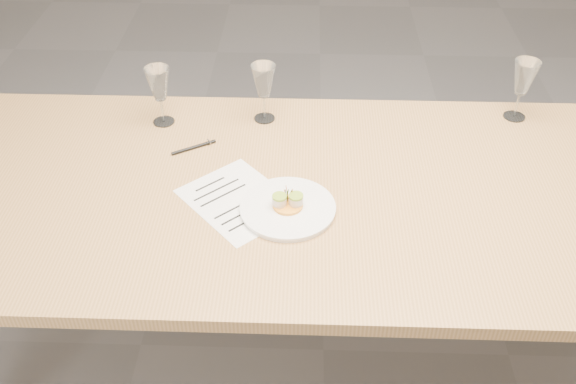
{
  "coord_description": "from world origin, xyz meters",
  "views": [
    {
      "loc": [
        -0.08,
        -1.45,
        1.91
      ],
      "look_at": [
        -0.13,
        -0.08,
        0.8
      ],
      "focal_mm": 40.0,
      "sensor_mm": 36.0,
      "label": 1
    }
  ],
  "objects_px": {
    "wine_glass_1": "(264,82)",
    "ballpoint_pen": "(194,147)",
    "recipe_sheet": "(239,200)",
    "wine_glass_0": "(159,85)",
    "dining_table": "(331,206)",
    "dinner_plate": "(288,207)",
    "wine_glass_2": "(524,79)"
  },
  "relations": [
    {
      "from": "dining_table",
      "to": "wine_glass_0",
      "type": "height_order",
      "value": "wine_glass_0"
    },
    {
      "from": "dining_table",
      "to": "wine_glass_2",
      "type": "xyz_separation_m",
      "value": [
        0.62,
        0.41,
        0.21
      ]
    },
    {
      "from": "wine_glass_0",
      "to": "dining_table",
      "type": "bearing_deg",
      "value": -31.18
    },
    {
      "from": "recipe_sheet",
      "to": "wine_glass_1",
      "type": "bearing_deg",
      "value": 41.98
    },
    {
      "from": "recipe_sheet",
      "to": "wine_glass_0",
      "type": "bearing_deg",
      "value": 84.0
    },
    {
      "from": "recipe_sheet",
      "to": "wine_glass_2",
      "type": "bearing_deg",
      "value": -13.89
    },
    {
      "from": "dining_table",
      "to": "dinner_plate",
      "type": "bearing_deg",
      "value": -140.63
    },
    {
      "from": "dining_table",
      "to": "dinner_plate",
      "type": "distance_m",
      "value": 0.18
    },
    {
      "from": "dining_table",
      "to": "wine_glass_2",
      "type": "height_order",
      "value": "wine_glass_2"
    },
    {
      "from": "recipe_sheet",
      "to": "wine_glass_0",
      "type": "distance_m",
      "value": 0.51
    },
    {
      "from": "recipe_sheet",
      "to": "wine_glass_1",
      "type": "relative_size",
      "value": 2.0
    },
    {
      "from": "dinner_plate",
      "to": "wine_glass_1",
      "type": "bearing_deg",
      "value": 101.34
    },
    {
      "from": "dinner_plate",
      "to": "wine_glass_1",
      "type": "height_order",
      "value": "wine_glass_1"
    },
    {
      "from": "dining_table",
      "to": "wine_glass_0",
      "type": "distance_m",
      "value": 0.68
    },
    {
      "from": "ballpoint_pen",
      "to": "wine_glass_2",
      "type": "xyz_separation_m",
      "value": [
        1.05,
        0.22,
        0.14
      ]
    },
    {
      "from": "wine_glass_1",
      "to": "dinner_plate",
      "type": "bearing_deg",
      "value": -78.66
    },
    {
      "from": "wine_glass_1",
      "to": "ballpoint_pen",
      "type": "bearing_deg",
      "value": -139.37
    },
    {
      "from": "recipe_sheet",
      "to": "ballpoint_pen",
      "type": "xyz_separation_m",
      "value": [
        -0.16,
        0.25,
        0.0
      ]
    },
    {
      "from": "recipe_sheet",
      "to": "wine_glass_2",
      "type": "height_order",
      "value": "wine_glass_2"
    },
    {
      "from": "dining_table",
      "to": "wine_glass_0",
      "type": "xyz_separation_m",
      "value": [
        -0.55,
        0.33,
        0.21
      ]
    },
    {
      "from": "dinner_plate",
      "to": "recipe_sheet",
      "type": "height_order",
      "value": "dinner_plate"
    },
    {
      "from": "dining_table",
      "to": "wine_glass_1",
      "type": "xyz_separation_m",
      "value": [
        -0.22,
        0.37,
        0.21
      ]
    },
    {
      "from": "wine_glass_0",
      "to": "wine_glass_1",
      "type": "xyz_separation_m",
      "value": [
        0.33,
        0.03,
        -0.0
      ]
    },
    {
      "from": "dining_table",
      "to": "wine_glass_2",
      "type": "bearing_deg",
      "value": 33.29
    },
    {
      "from": "dinner_plate",
      "to": "wine_glass_1",
      "type": "xyz_separation_m",
      "value": [
        -0.09,
        0.47,
        0.13
      ]
    },
    {
      "from": "dining_table",
      "to": "recipe_sheet",
      "type": "distance_m",
      "value": 0.28
    },
    {
      "from": "ballpoint_pen",
      "to": "wine_glass_1",
      "type": "relative_size",
      "value": 0.67
    },
    {
      "from": "recipe_sheet",
      "to": "dining_table",
      "type": "bearing_deg",
      "value": -28.56
    },
    {
      "from": "dinner_plate",
      "to": "wine_glass_2",
      "type": "relative_size",
      "value": 1.29
    },
    {
      "from": "ballpoint_pen",
      "to": "wine_glass_1",
      "type": "bearing_deg",
      "value": 9.77
    },
    {
      "from": "dining_table",
      "to": "wine_glass_2",
      "type": "distance_m",
      "value": 0.77
    },
    {
      "from": "wine_glass_0",
      "to": "wine_glass_1",
      "type": "distance_m",
      "value": 0.33
    }
  ]
}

